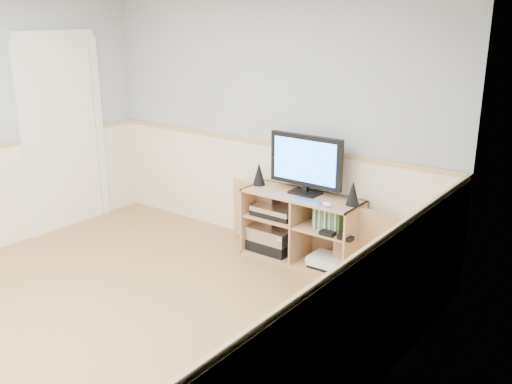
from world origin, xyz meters
TOP-DOWN VIEW (x-y plane):
  - room at (-0.06, 0.12)m, footprint 4.04×4.54m
  - media_cabinet at (0.58, 2.06)m, footprint 1.77×0.43m
  - monitor at (0.58, 2.06)m, footprint 0.74×0.18m
  - speaker_left at (0.07, 2.03)m, footprint 0.12×0.12m
  - speaker_right at (1.08, 2.03)m, footprint 0.12×0.12m
  - keyboard at (0.72, 1.87)m, footprint 0.30×0.12m
  - mouse at (0.92, 1.87)m, footprint 0.11×0.09m
  - av_components at (0.27, 2.01)m, footprint 0.51×0.32m
  - game_consoles at (0.87, 1.99)m, footprint 0.45×0.30m
  - game_cases at (0.88, 1.99)m, footprint 0.27×0.13m
  - wall_outlet at (1.00, 2.23)m, footprint 0.12×0.03m

SIDE VIEW (x-z plane):
  - game_consoles at x=0.87m, z-range 0.02..0.13m
  - av_components at x=0.27m, z-range -0.01..0.45m
  - media_cabinet at x=0.58m, z-range 0.01..0.66m
  - game_cases at x=0.88m, z-range 0.39..0.58m
  - wall_outlet at x=1.00m, z-range 0.54..0.66m
  - keyboard at x=0.72m, z-range 0.65..0.66m
  - mouse at x=0.92m, z-range 0.65..0.69m
  - speaker_right at x=1.08m, z-range 0.65..0.87m
  - speaker_left at x=0.07m, z-range 0.65..0.87m
  - monitor at x=0.58m, z-range 0.67..1.23m
  - room at x=-0.06m, z-range -0.05..2.49m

